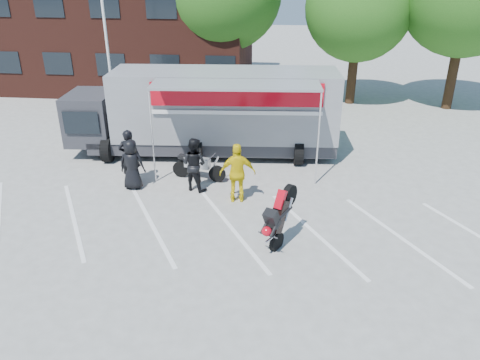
% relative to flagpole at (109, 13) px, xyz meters
% --- Properties ---
extents(ground, '(100.00, 100.00, 0.00)m').
position_rel_flagpole_xyz_m(ground, '(6.24, -10.00, -5.05)').
color(ground, '#A5A5A0').
rests_on(ground, ground).
extents(parking_bay_lines, '(18.09, 13.33, 0.01)m').
position_rel_flagpole_xyz_m(parking_bay_lines, '(6.24, -9.00, -5.05)').
color(parking_bay_lines, white).
rests_on(parking_bay_lines, ground).
extents(office_building, '(18.00, 8.00, 7.00)m').
position_rel_flagpole_xyz_m(office_building, '(-3.76, 8.00, -1.55)').
color(office_building, '#441D16').
rests_on(office_building, ground).
extents(flagpole, '(1.61, 0.12, 8.00)m').
position_rel_flagpole_xyz_m(flagpole, '(0.00, 0.00, 0.00)').
color(flagpole, white).
rests_on(flagpole, ground).
extents(tree_mid, '(5.44, 5.44, 7.68)m').
position_rel_flagpole_xyz_m(tree_mid, '(11.24, 5.00, -0.11)').
color(tree_mid, '#382314').
rests_on(tree_mid, ground).
extents(transporter_truck, '(10.80, 5.76, 3.33)m').
position_rel_flagpole_xyz_m(transporter_truck, '(4.99, -3.24, -5.05)').
color(transporter_truck, gray).
rests_on(transporter_truck, ground).
extents(parked_motorcycle, '(2.12, 1.07, 1.06)m').
position_rel_flagpole_xyz_m(parked_motorcycle, '(4.88, -5.77, -5.05)').
color(parked_motorcycle, '#B6B6BB').
rests_on(parked_motorcycle, ground).
extents(stunt_bike_rider, '(1.39, 1.74, 1.86)m').
position_rel_flagpole_xyz_m(stunt_bike_rider, '(8.05, -9.45, -5.05)').
color(stunt_bike_rider, black).
rests_on(stunt_bike_rider, ground).
extents(spectator_leather_a, '(0.86, 0.57, 1.74)m').
position_rel_flagpole_xyz_m(spectator_leather_a, '(2.79, -6.72, -4.18)').
color(spectator_leather_a, black).
rests_on(spectator_leather_a, ground).
extents(spectator_leather_b, '(0.77, 0.57, 1.95)m').
position_rel_flagpole_xyz_m(spectator_leather_b, '(2.58, -6.29, -4.08)').
color(spectator_leather_b, black).
rests_on(spectator_leather_b, ground).
extents(spectator_leather_c, '(1.09, 0.98, 1.84)m').
position_rel_flagpole_xyz_m(spectator_leather_c, '(4.89, -6.58, -4.13)').
color(spectator_leather_c, black).
rests_on(spectator_leather_c, ground).
extents(spectator_hivis, '(1.20, 0.64, 1.96)m').
position_rel_flagpole_xyz_m(spectator_hivis, '(6.43, -7.27, -4.07)').
color(spectator_hivis, yellow).
rests_on(spectator_hivis, ground).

